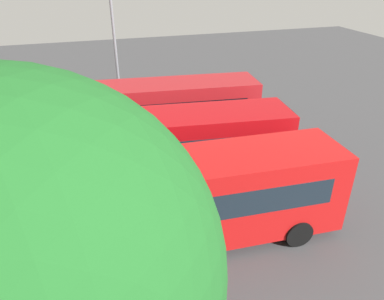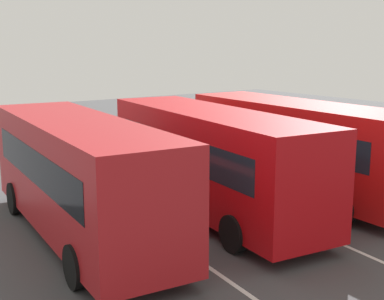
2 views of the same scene
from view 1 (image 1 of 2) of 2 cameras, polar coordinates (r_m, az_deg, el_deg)
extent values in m
plane|color=#424244|center=(16.05, -1.04, -4.36)|extent=(63.88, 63.88, 0.00)
cube|color=red|center=(11.88, 2.14, -7.25)|extent=(9.27, 2.79, 2.82)
cube|color=#19232D|center=(13.32, 21.33, -1.30)|extent=(0.22, 2.07, 1.18)
cube|color=#19232D|center=(12.61, 0.72, -3.07)|extent=(7.70, 0.45, 0.90)
cube|color=#19232D|center=(10.80, 3.89, -9.19)|extent=(7.70, 0.45, 0.90)
cube|color=black|center=(13.12, 21.76, 0.51)|extent=(0.19, 1.88, 0.32)
cube|color=black|center=(14.34, 20.08, -8.08)|extent=(0.20, 2.17, 0.36)
cylinder|color=black|center=(14.39, 12.16, -7.03)|extent=(0.98, 0.33, 0.97)
cylinder|color=black|center=(12.87, 16.44, -12.48)|extent=(0.98, 0.33, 0.97)
cylinder|color=black|center=(13.20, -11.92, -10.67)|extent=(0.98, 0.33, 0.97)
cylinder|color=black|center=(11.52, -11.17, -17.50)|extent=(0.98, 0.33, 0.97)
cube|color=#B70C11|center=(14.91, -2.05, 0.67)|extent=(9.38, 3.42, 2.82)
cube|color=#19232D|center=(15.80, 14.48, 4.45)|extent=(0.36, 2.07, 1.18)
cube|color=#19232D|center=(15.79, -2.68, 3.66)|extent=(7.66, 0.99, 0.90)
cube|color=#19232D|center=(13.75, -1.37, -0.24)|extent=(7.66, 0.99, 0.90)
cube|color=black|center=(15.63, 14.75, 6.03)|extent=(0.32, 1.88, 0.32)
cube|color=black|center=(16.67, 13.78, -1.68)|extent=(0.36, 2.16, 0.36)
cylinder|color=black|center=(17.06, 7.26, -0.58)|extent=(1.00, 0.39, 0.97)
cylinder|color=black|center=(15.25, 9.66, -4.55)|extent=(1.00, 0.39, 0.97)
cylinder|color=black|center=(16.42, -12.74, -2.33)|extent=(1.00, 0.39, 0.97)
cylinder|color=black|center=(14.53, -12.90, -6.73)|extent=(1.00, 0.39, 0.97)
cube|color=#AD191E|center=(18.59, -3.95, 6.38)|extent=(9.36, 3.28, 2.82)
cube|color=black|center=(19.37, 9.60, 9.35)|extent=(0.33, 2.07, 1.18)
cube|color=black|center=(19.53, -4.43, 8.52)|extent=(7.67, 0.87, 0.90)
cube|color=black|center=(17.40, -3.48, 6.04)|extent=(7.67, 0.87, 0.90)
cube|color=black|center=(19.23, 9.77, 10.68)|extent=(0.29, 1.88, 0.32)
cube|color=black|center=(20.08, 9.24, 4.09)|extent=(0.32, 2.16, 0.36)
cylinder|color=black|center=(20.61, 3.89, 4.83)|extent=(0.99, 0.38, 0.97)
cylinder|color=black|center=(18.66, 5.61, 2.15)|extent=(0.99, 0.38, 0.97)
cylinder|color=black|center=(20.01, -12.63, 3.44)|extent=(0.99, 0.38, 0.97)
cylinder|color=black|center=(18.00, -12.63, 0.53)|extent=(0.99, 0.38, 0.97)
cylinder|color=#232833|center=(19.96, 14.47, 2.86)|extent=(0.13, 0.13, 0.78)
cylinder|color=#232833|center=(20.05, 14.12, 3.02)|extent=(0.13, 0.13, 0.78)
cylinder|color=#232328|center=(19.73, 14.53, 4.78)|extent=(0.41, 0.41, 0.62)
sphere|color=tan|center=(19.57, 14.68, 5.90)|extent=(0.21, 0.21, 0.21)
cylinder|color=gray|center=(21.45, -12.08, 15.86)|extent=(0.16, 0.16, 8.54)
ellipsoid|color=#1E6023|center=(5.71, -25.24, -18.32)|extent=(5.66, 5.09, 5.94)
cube|color=silver|center=(14.55, 1.05, -8.18)|extent=(12.39, 1.55, 0.01)
cube|color=silver|center=(17.62, -2.75, -1.18)|extent=(12.39, 1.55, 0.01)
camera|label=2|loc=(24.50, -39.82, 13.73)|focal=50.34mm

